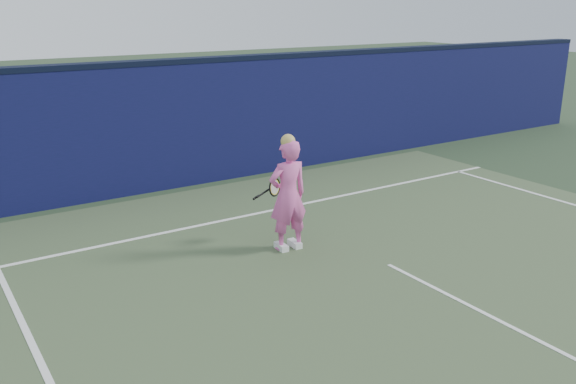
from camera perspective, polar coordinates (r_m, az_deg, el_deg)
ground at (r=8.40m, az=14.03°, el=-9.02°), size 80.00×80.00×0.00m
backstop_wall at (r=13.06m, az=-6.80°, el=6.55°), size 24.00×0.40×2.50m
wall_cap at (r=12.88m, az=-7.00°, el=12.24°), size 24.00×0.42×0.10m
player at (r=9.21m, az=0.00°, el=-0.28°), size 0.65×0.45×1.81m
racket at (r=9.61m, az=-1.39°, el=0.39°), size 0.58×0.18×0.31m
court_lines at (r=8.20m, az=15.72°, el=-9.73°), size 11.00×12.04×0.01m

